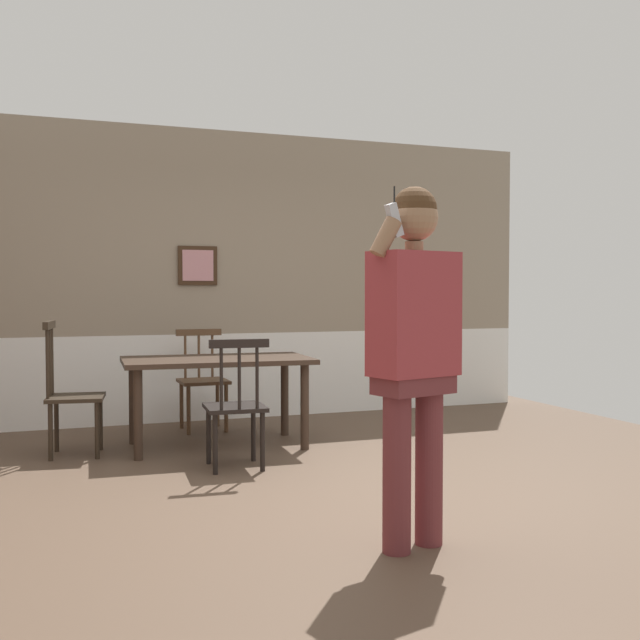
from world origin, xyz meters
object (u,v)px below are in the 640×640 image
Objects in this scene: chair_at_table_head at (71,393)px; person_figure at (415,337)px; chair_by_doorway at (236,405)px; chair_near_window at (203,380)px; dining_table at (217,370)px.

person_figure reaches higher than chair_at_table_head.
chair_by_doorway is 0.90× the size of chair_at_table_head.
chair_near_window is 0.52× the size of person_figure.
chair_at_table_head reaches higher than chair_near_window.
dining_table is 1.68× the size of chair_near_window.
chair_by_doorway reaches higher than chair_near_window.
chair_at_table_head is (-1.14, 0.07, -0.15)m from dining_table.
chair_near_window reaches higher than dining_table.
person_figure is at bearing -73.59° from chair_by_doorway.
dining_table is 0.83m from chair_near_window.
chair_near_window is 1.40m from chair_at_table_head.
person_figure is (1.52, -2.83, 0.56)m from chair_at_table_head.
chair_near_window is 0.88× the size of chair_at_table_head.
chair_by_doorway is (-0.04, -0.81, -0.18)m from dining_table.
dining_table is at bearing 94.99° from chair_at_table_head.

